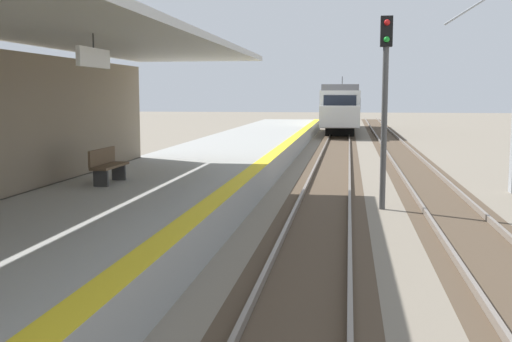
# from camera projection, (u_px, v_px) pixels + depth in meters

# --- Properties ---
(station_platform) EXTENTS (5.00, 80.00, 0.91)m
(station_platform) POSITION_uv_depth(u_px,v_px,m) (158.00, 195.00, 16.70)
(station_platform) COLOR #999993
(station_platform) RESTS_ON ground
(track_pair_nearest_platform) EXTENTS (2.34, 120.00, 0.16)m
(track_pair_nearest_platform) POSITION_uv_depth(u_px,v_px,m) (327.00, 190.00, 20.03)
(track_pair_nearest_platform) COLOR #4C3D2D
(track_pair_nearest_platform) RESTS_ON ground
(track_pair_middle) EXTENTS (2.34, 120.00, 0.16)m
(track_pair_middle) POSITION_uv_depth(u_px,v_px,m) (435.00, 193.00, 19.53)
(track_pair_middle) COLOR #4C3D2D
(track_pair_middle) RESTS_ON ground
(approaching_train) EXTENTS (2.93, 19.60, 4.76)m
(approaching_train) POSITION_uv_depth(u_px,v_px,m) (341.00, 106.00, 52.62)
(approaching_train) COLOR silver
(approaching_train) RESTS_ON ground
(rail_signal_post) EXTENTS (0.32, 0.34, 5.20)m
(rail_signal_post) POSITION_uv_depth(u_px,v_px,m) (385.00, 92.00, 16.63)
(rail_signal_post) COLOR #4C4C4C
(rail_signal_post) RESTS_ON ground
(catenary_pylon_far_side) EXTENTS (5.00, 0.40, 7.50)m
(catenary_pylon_far_side) POSITION_uv_depth(u_px,v_px,m) (512.00, 80.00, 19.46)
(catenary_pylon_far_side) COLOR #9EA3A8
(catenary_pylon_far_side) RESTS_ON ground
(platform_bench) EXTENTS (0.45, 1.60, 0.88)m
(platform_bench) POSITION_uv_depth(u_px,v_px,m) (107.00, 165.00, 15.64)
(platform_bench) COLOR brown
(platform_bench) RESTS_ON station_platform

